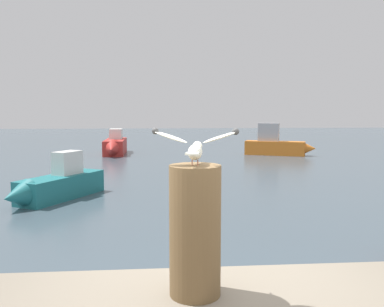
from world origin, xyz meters
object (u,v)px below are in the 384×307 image
object	(u,v)px
mooring_post	(195,231)
boat_red	(115,146)
boat_orange	(278,145)
seagull	(195,146)
boat_teal	(54,186)

from	to	relation	value
mooring_post	boat_red	xyz separation A→B (m)	(-2.92, 21.82, -1.25)
boat_orange	seagull	bearing A→B (deg)	-108.09
boat_red	seagull	bearing A→B (deg)	-82.38
boat_orange	boat_teal	bearing A→B (deg)	-131.30
mooring_post	seagull	distance (m)	0.55
boat_orange	boat_red	bearing A→B (deg)	172.78
mooring_post	boat_orange	world-z (taller)	mooring_post
boat_teal	boat_red	size ratio (longest dim) A/B	0.78
boat_red	boat_teal	bearing A→B (deg)	-91.62
boat_red	boat_orange	bearing A→B (deg)	-7.22
boat_teal	boat_orange	size ratio (longest dim) A/B	0.87
mooring_post	boat_teal	xyz separation A→B (m)	(-3.27, 9.21, -1.35)
seagull	boat_red	bearing A→B (deg)	97.62
seagull	boat_red	xyz separation A→B (m)	(-2.92, 21.82, -1.80)
seagull	boat_teal	distance (m)	9.96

